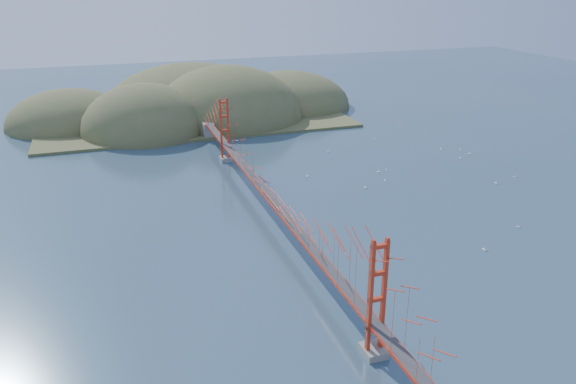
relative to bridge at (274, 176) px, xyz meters
name	(u,v)px	position (x,y,z in m)	size (l,w,h in m)	color
ground	(274,224)	(0.00, -0.18, -7.01)	(320.00, 320.00, 0.00)	#324E64
bridge	(274,176)	(0.00, 0.00, 0.00)	(2.20, 94.40, 12.00)	gray
far_headlands	(200,114)	(2.21, 68.33, -7.01)	(84.00, 58.00, 25.00)	brown
sailboat_3	(307,176)	(11.23, 16.64, -6.85)	(0.68, 0.68, 0.71)	white
sailboat_14	(385,180)	(22.89, 10.55, -6.87)	(0.48, 0.51, 0.57)	white
sailboat_6	(518,226)	(31.34, -11.88, -6.87)	(0.56, 0.56, 0.61)	white
sailboat_5	(496,183)	(39.65, 3.46, -6.86)	(0.50, 0.57, 0.65)	white
sailboat_4	(460,158)	(41.94, 16.80, -6.87)	(0.57, 0.57, 0.60)	white
sailboat_9	(441,149)	(41.95, 23.14, -6.86)	(0.48, 0.55, 0.63)	white
sailboat_1	(365,187)	(18.24, 8.60, -6.85)	(0.62, 0.66, 0.74)	white
sailboat_17	(469,153)	(45.29, 18.56, -6.86)	(0.62, 0.59, 0.70)	white
sailboat_15	(374,139)	(32.69, 33.71, -6.87)	(0.48, 0.53, 0.61)	white
sailboat_7	(378,171)	(23.82, 14.79, -6.85)	(0.66, 0.60, 0.74)	white
sailboat_12	(329,151)	(20.24, 28.74, -6.85)	(0.62, 0.52, 0.71)	white
sailboat_11	(515,176)	(44.65, 4.97, -6.87)	(0.56, 0.56, 0.59)	white
sailboat_0	(484,249)	(22.64, -16.10, -6.86)	(0.53, 0.61, 0.70)	white
sailboat_16	(386,170)	(25.55, 15.15, -6.87)	(0.55, 0.55, 0.59)	white
sailboat_8	(460,149)	(45.26, 21.58, -6.87)	(0.59, 0.59, 0.61)	white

